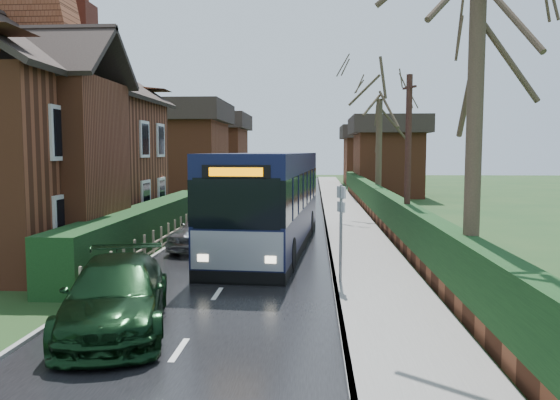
# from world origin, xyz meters

# --- Properties ---
(ground) EXTENTS (140.00, 140.00, 0.00)m
(ground) POSITION_xyz_m (0.00, 0.00, 0.00)
(ground) COLOR #2A431C
(ground) RESTS_ON ground
(road) EXTENTS (6.00, 100.00, 0.02)m
(road) POSITION_xyz_m (0.00, 10.00, 0.01)
(road) COLOR black
(road) RESTS_ON ground
(pavement) EXTENTS (2.50, 100.00, 0.14)m
(pavement) POSITION_xyz_m (4.25, 10.00, 0.07)
(pavement) COLOR slate
(pavement) RESTS_ON ground
(kerb_right) EXTENTS (0.12, 100.00, 0.14)m
(kerb_right) POSITION_xyz_m (3.05, 10.00, 0.07)
(kerb_right) COLOR gray
(kerb_right) RESTS_ON ground
(kerb_left) EXTENTS (0.12, 100.00, 0.10)m
(kerb_left) POSITION_xyz_m (-3.05, 10.00, 0.05)
(kerb_left) COLOR gray
(kerb_left) RESTS_ON ground
(front_hedge) EXTENTS (1.20, 16.00, 1.60)m
(front_hedge) POSITION_xyz_m (-3.90, 5.00, 0.80)
(front_hedge) COLOR black
(front_hedge) RESTS_ON ground
(picket_fence) EXTENTS (0.10, 16.00, 0.90)m
(picket_fence) POSITION_xyz_m (-3.15, 5.00, 0.45)
(picket_fence) COLOR tan
(picket_fence) RESTS_ON ground
(right_wall_hedge) EXTENTS (0.60, 50.00, 1.80)m
(right_wall_hedge) POSITION_xyz_m (5.80, 10.00, 1.02)
(right_wall_hedge) COLOR brown
(right_wall_hedge) RESTS_ON ground
(brick_house) EXTENTS (9.30, 14.60, 10.30)m
(brick_house) POSITION_xyz_m (-8.73, 4.78, 4.38)
(brick_house) COLOR brown
(brick_house) RESTS_ON ground
(bus) EXTENTS (3.56, 12.02, 3.60)m
(bus) POSITION_xyz_m (0.80, 4.78, 1.79)
(bus) COLOR black
(bus) RESTS_ON ground
(car_silver) EXTENTS (2.69, 4.58, 1.46)m
(car_silver) POSITION_xyz_m (-1.50, 4.56, 0.73)
(car_silver) COLOR #B9BABF
(car_silver) RESTS_ON ground
(car_green) EXTENTS (3.12, 5.26, 1.43)m
(car_green) POSITION_xyz_m (-1.60, -4.82, 0.71)
(car_green) COLOR black
(car_green) RESTS_ON ground
(car_distant) EXTENTS (1.54, 3.82, 1.24)m
(car_distant) POSITION_xyz_m (0.57, 42.09, 0.62)
(car_distant) COLOR black
(car_distant) RESTS_ON ground
(bus_stop_sign) EXTENTS (0.23, 0.40, 2.78)m
(bus_stop_sign) POSITION_xyz_m (3.20, -1.01, 1.83)
(bus_stop_sign) COLOR slate
(bus_stop_sign) RESTS_ON ground
(telegraph_pole) EXTENTS (0.37, 0.78, 6.36)m
(telegraph_pole) POSITION_xyz_m (5.80, 4.00, 3.22)
(telegraph_pole) COLOR black
(telegraph_pole) RESTS_ON ground
(tree_right_far) EXTENTS (4.88, 4.88, 9.43)m
(tree_right_far) POSITION_xyz_m (6.14, 15.61, 7.05)
(tree_right_far) COLOR #392F22
(tree_right_far) RESTS_ON ground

